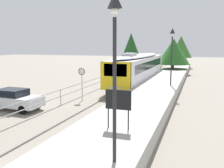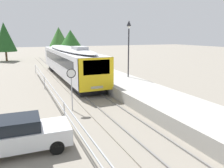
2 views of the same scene
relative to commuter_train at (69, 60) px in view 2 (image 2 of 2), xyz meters
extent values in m
plane|color=gray|center=(-3.00, -3.06, -2.14)|extent=(160.00, 160.00, 0.00)
cube|color=gray|center=(0.00, -3.06, -2.11)|extent=(3.20, 60.00, 0.06)
cube|color=slate|center=(-0.72, -3.06, -2.04)|extent=(0.08, 60.00, 0.08)
cube|color=slate|center=(0.72, -3.06, -2.04)|extent=(0.08, 60.00, 0.08)
cube|color=silver|center=(0.00, 0.11, -0.18)|extent=(2.80, 18.80, 2.55)
cube|color=yellow|center=(0.00, -9.19, -0.18)|extent=(2.80, 0.24, 2.55)
cube|color=black|center=(0.00, -9.27, 0.38)|extent=(2.13, 0.08, 1.12)
cube|color=black|center=(0.00, 0.11, 0.23)|extent=(2.82, 15.79, 0.92)
ellipsoid|color=#B2B5BA|center=(0.00, 0.11, 1.28)|extent=(2.69, 18.05, 0.44)
cube|color=#B2B5BA|center=(0.00, -4.59, 1.56)|extent=(1.10, 2.20, 0.36)
cube|color=#EAE5C6|center=(0.00, -9.26, -1.17)|extent=(1.00, 0.10, 0.20)
cube|color=black|center=(0.00, -6.89, -1.73)|extent=(2.24, 3.20, 0.55)
cube|color=black|center=(0.00, 7.10, -1.73)|extent=(2.24, 3.20, 0.55)
cube|color=#A8A59E|center=(3.25, -3.06, -1.69)|extent=(3.90, 60.00, 0.90)
cylinder|color=#232328|center=(4.46, -5.91, 1.06)|extent=(0.12, 0.12, 4.60)
pyramid|color=#232328|center=(4.46, -5.91, 3.86)|extent=(0.34, 0.34, 0.50)
sphere|color=silver|center=(4.46, -5.91, 3.54)|extent=(0.24, 0.24, 0.24)
cylinder|color=#9EA0A5|center=(-2.37, -11.08, -1.04)|extent=(0.07, 0.07, 2.20)
cylinder|color=white|center=(-2.37, -11.10, 0.36)|extent=(0.60, 0.03, 0.60)
torus|color=black|center=(-2.37, -11.12, 0.36)|extent=(0.61, 0.05, 0.61)
cube|color=#9EA0A5|center=(-3.30, -13.06, -0.94)|extent=(0.05, 36.00, 0.05)
cube|color=#9EA0A5|center=(-3.30, -13.06, -1.46)|extent=(0.05, 36.00, 0.05)
cylinder|color=#9EA0A5|center=(-3.30, -13.06, -1.52)|extent=(0.06, 0.06, 1.25)
cylinder|color=#9EA0A5|center=(-3.30, -4.06, -1.52)|extent=(0.06, 0.06, 1.25)
cylinder|color=#9EA0A5|center=(-3.30, 4.94, -1.52)|extent=(0.06, 0.06, 1.25)
cube|color=white|center=(-5.60, -15.53, -1.47)|extent=(4.06, 1.90, 0.72)
cube|color=black|center=(-5.85, -15.52, -0.86)|extent=(2.05, 1.62, 0.50)
cylinder|color=black|center=(-4.25, -14.80, -1.83)|extent=(0.63, 0.22, 0.62)
cylinder|color=black|center=(-4.31, -16.36, -1.83)|extent=(0.63, 0.22, 0.62)
cylinder|color=brown|center=(-7.09, 22.58, -1.21)|extent=(0.36, 0.36, 1.87)
cone|color=#1E4C1E|center=(-7.09, 22.58, 2.44)|extent=(4.16, 4.16, 5.43)
cylinder|color=brown|center=(2.94, 11.55, -1.32)|extent=(0.36, 0.36, 1.64)
cone|color=#286023|center=(2.94, 11.55, 1.56)|extent=(5.33, 5.33, 4.12)
cylinder|color=brown|center=(3.25, 23.50, -1.04)|extent=(0.36, 0.36, 2.20)
cone|color=#38702D|center=(3.25, 23.50, 2.26)|extent=(4.56, 4.56, 4.40)
camera|label=1|loc=(6.91, -29.89, 2.52)|focal=39.84mm
camera|label=2|loc=(-5.60, -25.18, 2.75)|focal=36.00mm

